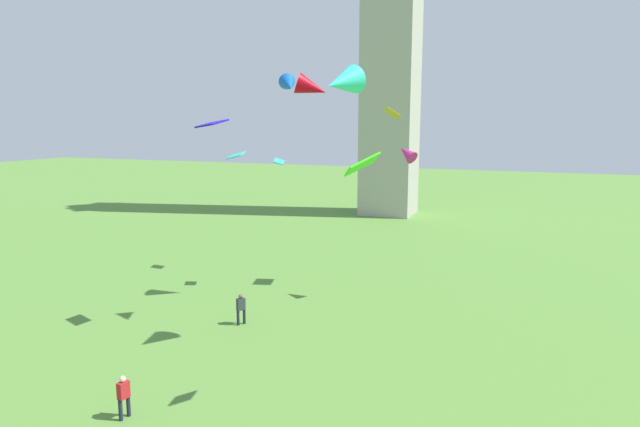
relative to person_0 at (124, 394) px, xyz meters
name	(u,v)px	position (x,y,z in m)	size (l,w,h in m)	color
person_0	(124,394)	(0.00, 0.00, 0.00)	(0.30, 0.50, 1.63)	#1E2333
person_2	(241,307)	(-0.67, 9.77, 0.02)	(0.44, 0.50, 1.66)	#1E2333
kite_flying_0	(406,153)	(6.39, 16.73, 7.88)	(1.52, 1.32, 1.21)	#C2227D
kite_flying_1	(279,161)	(-1.56, 16.51, 7.20)	(0.85, 1.07, 0.43)	#27B0B6
kite_flying_2	(312,88)	(1.26, 14.98, 11.53)	(2.31, 1.85, 1.70)	#BA0416
kite_flying_3	(289,85)	(1.82, 10.63, 11.42)	(1.48, 1.62, 1.20)	blue
kite_flying_4	(236,155)	(-6.16, 19.22, 7.31)	(1.26, 0.83, 0.59)	#2FC2BB
kite_flying_5	(212,124)	(-1.58, 8.94, 9.56)	(1.70, 1.44, 0.46)	#2111D5
kite_flying_6	(342,83)	(5.29, 8.47, 11.33)	(1.93, 2.34, 1.62)	#33E6C7
kite_flying_7	(392,113)	(4.93, 19.08, 10.16)	(1.36, 1.57, 0.82)	gold
kite_flying_8	(362,164)	(7.76, 3.54, 8.23)	(1.26, 1.45, 0.90)	#3AEE19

